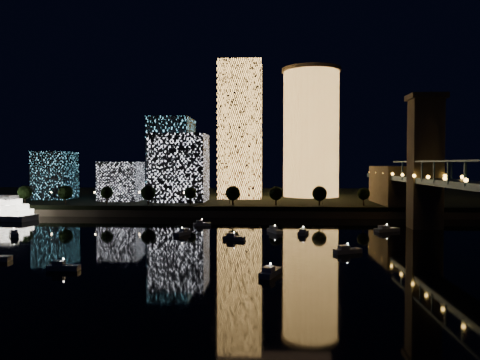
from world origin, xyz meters
name	(u,v)px	position (x,y,z in m)	size (l,w,h in m)	color
ground	(244,251)	(0.00, 0.00, 0.00)	(520.00, 520.00, 0.00)	black
far_bank	(258,199)	(0.00, 160.00, 2.50)	(420.00, 160.00, 5.00)	black
seawall	(254,214)	(0.00, 82.00, 1.50)	(420.00, 6.00, 3.00)	#6B5E4C
tower_cylindrical	(311,133)	(31.01, 146.61, 42.27)	(34.00, 34.00, 74.30)	#FFB051
tower_rectangular	(240,131)	(-9.39, 133.37, 42.75)	(23.73, 23.73, 75.50)	#FFB051
midrise_blocks	(152,166)	(-55.87, 118.20, 22.83)	(93.93, 44.03, 44.22)	silver
motorboats	(220,240)	(-7.92, 13.71, 0.81)	(135.04, 85.40, 2.78)	silver
esplanade_trees	(186,193)	(-31.89, 88.00, 10.47)	(166.16, 6.93, 8.96)	black
street_lamps	(184,195)	(-34.00, 94.00, 9.02)	(132.70, 0.70, 5.65)	black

